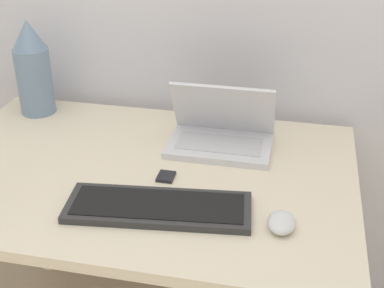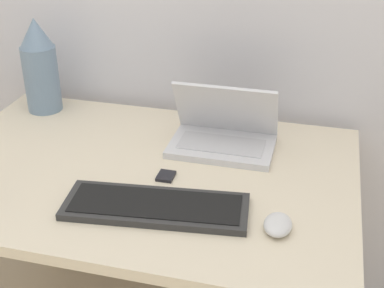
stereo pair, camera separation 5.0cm
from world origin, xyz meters
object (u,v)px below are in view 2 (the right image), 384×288
object	(u,v)px
vase	(40,66)
mp3_player	(166,176)
mouse	(278,225)
laptop	(223,133)
keyboard	(156,206)

from	to	relation	value
vase	mp3_player	distance (m)	0.64
mouse	vase	bearing A→B (deg)	150.43
laptop	keyboard	distance (m)	0.38
laptop	mouse	distance (m)	0.43
laptop	mouse	world-z (taller)	laptop
laptop	mp3_player	distance (m)	0.25
laptop	vase	size ratio (longest dim) A/B	0.96
mouse	laptop	bearing A→B (deg)	118.90
laptop	keyboard	world-z (taller)	laptop
vase	mouse	bearing A→B (deg)	-29.57
mouse	mp3_player	size ratio (longest dim) A/B	1.70
keyboard	mouse	distance (m)	0.30
vase	keyboard	bearing A→B (deg)	-40.73
keyboard	mouse	size ratio (longest dim) A/B	5.13
laptop	vase	xyz separation A→B (m)	(-0.65, 0.11, 0.11)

